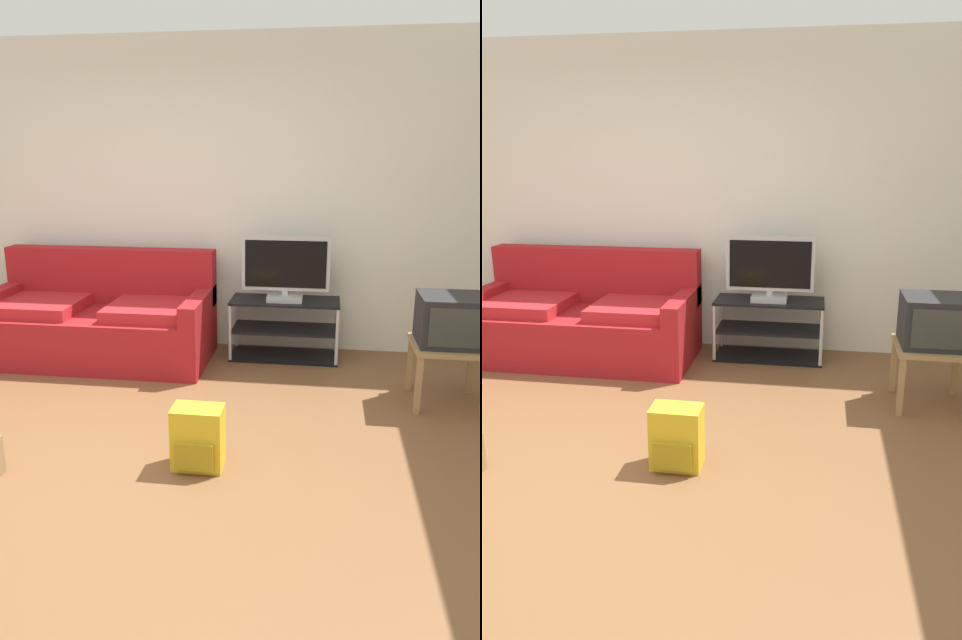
# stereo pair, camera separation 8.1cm
# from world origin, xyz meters

# --- Properties ---
(ground_plane) EXTENTS (9.00, 9.80, 0.02)m
(ground_plane) POSITION_xyz_m (0.00, 0.00, -0.01)
(ground_plane) COLOR brown
(wall_back) EXTENTS (9.00, 0.10, 2.70)m
(wall_back) POSITION_xyz_m (0.00, 2.45, 1.35)
(wall_back) COLOR silver
(wall_back) RESTS_ON ground_plane
(couch) EXTENTS (1.90, 0.91, 0.92)m
(couch) POSITION_xyz_m (-0.63, 1.89, 0.33)
(couch) COLOR maroon
(couch) RESTS_ON ground_plane
(tv_stand) EXTENTS (0.93, 0.42, 0.52)m
(tv_stand) POSITION_xyz_m (0.94, 2.12, 0.26)
(tv_stand) COLOR black
(tv_stand) RESTS_ON ground_plane
(flat_tv) EXTENTS (0.74, 0.22, 0.55)m
(flat_tv) POSITION_xyz_m (0.94, 2.10, 0.79)
(flat_tv) COLOR #B2B2B7
(flat_tv) RESTS_ON tv_stand
(side_table) EXTENTS (0.50, 0.50, 0.44)m
(side_table) POSITION_xyz_m (2.15, 1.30, 0.37)
(side_table) COLOR #9E7A4C
(side_table) RESTS_ON ground_plane
(crt_tv) EXTENTS (0.44, 0.42, 0.35)m
(crt_tv) POSITION_xyz_m (2.15, 1.31, 0.62)
(crt_tv) COLOR #232326
(crt_tv) RESTS_ON side_table
(backpack) EXTENTS (0.29, 0.26, 0.36)m
(backpack) POSITION_xyz_m (0.59, 0.17, 0.18)
(backpack) COLOR gold
(backpack) RESTS_ON ground_plane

